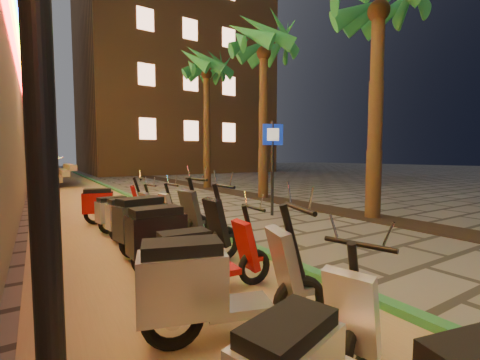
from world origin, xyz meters
TOP-DOWN VIEW (x-y plane):
  - ground at (0.00, 0.00)m, footprint 120.00×120.00m
  - parking_strip at (-2.60, 10.00)m, footprint 3.40×60.00m
  - green_curb at (-0.90, 10.00)m, footprint 0.18×60.00m
  - planting_strip at (3.60, 5.00)m, footprint 1.20×40.00m
  - apartment_block at (9.00, 32.00)m, footprint 18.00×16.06m
  - palm_b at (3.60, 2.00)m, footprint 2.97×3.02m
  - palm_c at (3.60, 7.00)m, footprint 2.97×3.02m
  - palm_d at (3.60, 12.00)m, footprint 2.97×3.02m
  - pedestrian_sign at (1.50, 3.74)m, footprint 0.55×0.24m
  - scooter_3 at (-2.82, -0.91)m, footprint 1.75×0.93m
  - scooter_4 at (-2.46, 0.02)m, footprint 1.51×0.53m
  - scooter_5 at (-2.44, 0.99)m, footprint 1.79×0.63m
  - scooter_6 at (-2.40, 1.96)m, footprint 1.85×0.83m
  - scooter_7 at (-2.42, 3.05)m, footprint 1.59×0.56m
  - scooter_8 at (-2.53, 3.95)m, footprint 1.48×0.64m
  - scooter_9 at (-2.61, 5.03)m, footprint 1.63×0.77m

SIDE VIEW (x-z plane):
  - ground at x=0.00m, z-range 0.00..0.00m
  - parking_strip at x=-2.60m, z-range 0.00..0.01m
  - planting_strip at x=3.60m, z-range 0.00..0.02m
  - green_curb at x=-0.90m, z-range 0.00..0.10m
  - scooter_8 at x=-2.53m, z-range -0.07..0.97m
  - scooter_4 at x=-2.46m, z-range -0.07..0.99m
  - scooter_7 at x=-2.42m, z-range -0.07..1.05m
  - scooter_9 at x=-2.61m, z-range -0.08..1.07m
  - scooter_3 at x=-2.82m, z-range -0.08..1.16m
  - scooter_5 at x=-2.44m, z-range -0.08..1.18m
  - scooter_6 at x=-2.40m, z-range -0.09..1.21m
  - pedestrian_sign at x=1.50m, z-range 0.39..3.04m
  - palm_b at x=3.60m, z-range 2.18..8.84m
  - palm_c at x=3.60m, z-range 2.27..9.18m
  - palm_d at x=3.60m, z-range 2.36..9.53m
  - apartment_block at x=9.00m, z-range 0.00..25.00m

